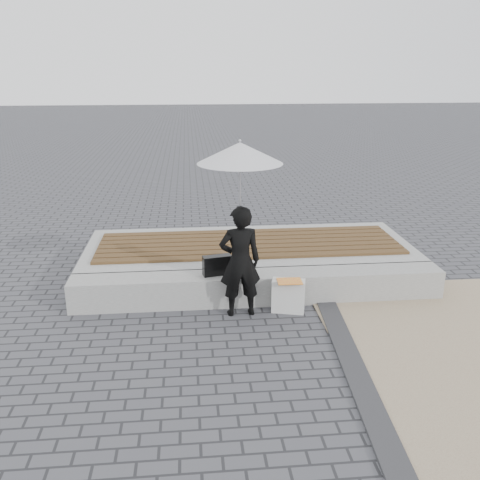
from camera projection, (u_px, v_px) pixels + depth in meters
name	position (u px, v px, depth m)	size (l,w,h in m)	color
ground	(278.00, 362.00, 5.75)	(80.00, 80.00, 0.00)	#46464A
edging_band	(360.00, 383.00, 5.34)	(0.25, 5.20, 0.04)	#303033
seating_ledge	(259.00, 287.00, 7.20)	(5.00, 0.45, 0.40)	#ADACA7
timber_platform	(249.00, 257.00, 8.33)	(5.00, 2.00, 0.40)	#A6A6A1
timber_decking	(249.00, 243.00, 8.26)	(4.60, 1.40, 0.04)	brown
woman	(240.00, 261.00, 6.65)	(0.52, 0.34, 1.44)	black
parasol	(240.00, 153.00, 6.23)	(1.02, 1.02, 1.30)	silver
handbag	(217.00, 265.00, 7.04)	(0.37, 0.13, 0.26)	black
canvas_tote	(288.00, 296.00, 6.87)	(0.42, 0.18, 0.44)	silver
magazine	(289.00, 281.00, 6.75)	(0.31, 0.23, 0.01)	#DB4627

